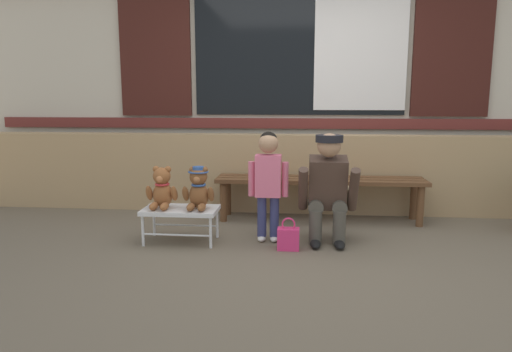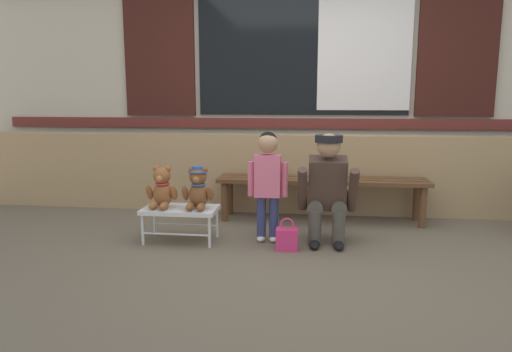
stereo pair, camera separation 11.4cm
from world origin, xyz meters
name	(u,v)px [view 2 (the right image)]	position (x,y,z in m)	size (l,w,h in m)	color
ground_plane	(293,254)	(0.00, 0.00, 0.00)	(60.00, 60.00, 0.00)	brown
brick_low_wall	(300,174)	(0.00, 1.43, 0.42)	(7.72, 0.25, 0.85)	tan
shop_facade	(303,50)	(0.00, 1.94, 1.80)	(7.88, 0.26, 3.58)	beige
wooden_bench_long	(321,185)	(0.23, 1.06, 0.37)	(2.10, 0.40, 0.44)	brown
small_display_bench	(180,211)	(-0.99, 0.21, 0.27)	(0.64, 0.36, 0.30)	silver
teddy_bear_plain	(162,189)	(-1.15, 0.22, 0.46)	(0.28, 0.26, 0.36)	#93562D
teddy_bear_with_hat	(198,188)	(-0.83, 0.22, 0.47)	(0.28, 0.27, 0.36)	brown
child_standing	(268,174)	(-0.24, 0.31, 0.59)	(0.35, 0.18, 0.96)	navy
adult_crouching	(329,188)	(0.28, 0.33, 0.48)	(0.50, 0.49, 0.95)	#4C473D
handbag_on_ground	(287,239)	(-0.05, 0.09, 0.10)	(0.18, 0.11, 0.27)	#E53370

